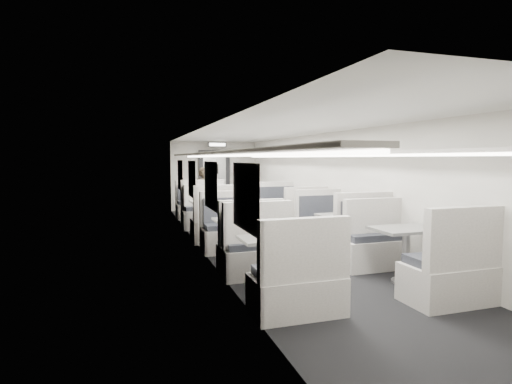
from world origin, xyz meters
TOP-DOWN VIEW (x-y plane):
  - room at (0.00, 0.00)m, footprint 3.24×12.24m
  - booth_left_a at (-1.00, 3.37)m, footprint 1.06×2.15m
  - booth_left_b at (-1.00, 1.52)m, footprint 1.16×2.35m
  - booth_left_c at (-1.00, -1.15)m, footprint 1.08×2.20m
  - booth_left_d at (-1.00, -2.86)m, footprint 1.08×2.19m
  - booth_right_a at (1.00, 3.50)m, footprint 0.96×1.94m
  - booth_right_b at (1.00, 1.40)m, footprint 1.09×2.21m
  - booth_right_c at (1.00, -1.19)m, footprint 1.07×2.18m
  - booth_right_d at (1.00, -3.04)m, footprint 1.15×2.33m
  - passenger at (-0.85, 3.25)m, footprint 0.64×0.49m
  - window_a at (-1.49, 3.40)m, footprint 0.02×1.18m
  - window_b at (-1.49, 1.20)m, footprint 0.02×1.18m
  - window_c at (-1.49, -1.00)m, footprint 0.02×1.18m
  - window_d at (-1.49, -3.20)m, footprint 0.02×1.18m
  - luggage_rack_left at (-1.24, -0.30)m, footprint 0.46×10.40m
  - luggage_rack_right at (1.24, -0.30)m, footprint 0.46×10.40m
  - vestibule_door at (0.00, 5.93)m, footprint 1.10×0.13m
  - exit_sign at (0.00, 5.44)m, footprint 0.62×0.12m
  - wall_notice at (0.75, 5.92)m, footprint 0.32×0.02m

SIDE VIEW (x-z plane):
  - booth_right_a at x=1.00m, z-range -0.17..0.87m
  - booth_left_a at x=-1.00m, z-range -0.19..0.96m
  - booth_right_c at x=1.00m, z-range -0.19..0.97m
  - booth_left_d at x=-1.00m, z-range -0.19..0.98m
  - booth_left_c at x=-1.00m, z-range -0.19..0.98m
  - booth_right_b at x=1.00m, z-range -0.20..0.98m
  - booth_right_d at x=1.00m, z-range -0.21..1.04m
  - booth_left_b at x=-1.00m, z-range -0.21..1.05m
  - passenger at x=-0.85m, z-range 0.00..1.57m
  - vestibule_door at x=0.00m, z-range -0.01..2.09m
  - room at x=0.00m, z-range -0.12..2.52m
  - window_a at x=-1.49m, z-range 0.93..1.77m
  - window_b at x=-1.49m, z-range 0.93..1.77m
  - window_c at x=-1.49m, z-range 0.93..1.77m
  - window_d at x=-1.49m, z-range 0.93..1.77m
  - wall_notice at x=0.75m, z-range 1.30..1.70m
  - luggage_rack_left at x=-1.24m, z-range 1.87..1.96m
  - luggage_rack_right at x=1.24m, z-range 1.87..1.96m
  - exit_sign at x=0.00m, z-range 2.20..2.36m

